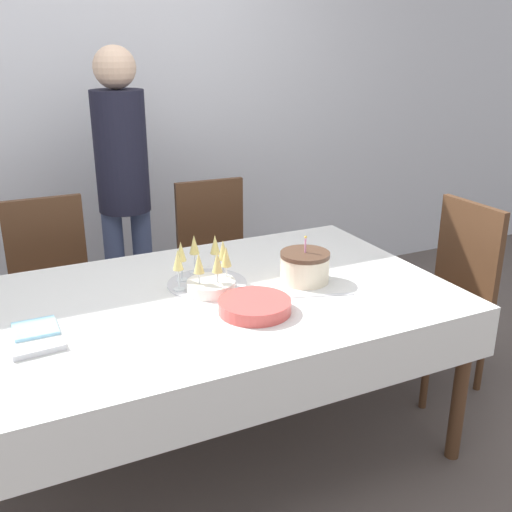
{
  "coord_description": "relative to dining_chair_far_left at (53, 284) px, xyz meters",
  "views": [
    {
      "loc": [
        -0.75,
        -2.08,
        1.7
      ],
      "look_at": [
        0.28,
        0.04,
        0.84
      ],
      "focal_mm": 42.0,
      "sensor_mm": 36.0,
      "label": 1
    }
  ],
  "objects": [
    {
      "name": "wall_back",
      "position": [
        0.45,
        0.71,
        0.84
      ],
      "size": [
        8.0,
        0.05,
        2.7
      ],
      "color": "silver",
      "rests_on": "ground_plane"
    },
    {
      "name": "cake_knife",
      "position": [
        0.89,
        -1.12,
        0.21
      ],
      "size": [
        0.29,
        0.11,
        0.0
      ],
      "color": "silver",
      "rests_on": "dining_table"
    },
    {
      "name": "dining_chair_right_end",
      "position": [
        1.79,
        -0.92,
        0.0
      ],
      "size": [
        0.42,
        0.42,
        0.94
      ],
      "color": "#51331E",
      "rests_on": "ground_plane"
    },
    {
      "name": "birthday_cake",
      "position": [
        0.92,
        -0.96,
        0.27
      ],
      "size": [
        0.21,
        0.21,
        0.2
      ],
      "color": "beige",
      "rests_on": "dining_table"
    },
    {
      "name": "fork_pile",
      "position": [
        -0.18,
        -1.11,
        0.22
      ],
      "size": [
        0.17,
        0.07,
        0.02
      ],
      "color": "silver",
      "rests_on": "dining_table"
    },
    {
      "name": "dining_chair_far_left",
      "position": [
        0.0,
        0.0,
        0.0
      ],
      "size": [
        0.42,
        0.42,
        0.94
      ],
      "color": "#51331E",
      "rests_on": "ground_plane"
    },
    {
      "name": "champagne_tray",
      "position": [
        0.53,
        -0.8,
        0.3
      ],
      "size": [
        0.34,
        0.34,
        0.18
      ],
      "color": "silver",
      "rests_on": "dining_table"
    },
    {
      "name": "ground_plane",
      "position": [
        0.45,
        -0.92,
        -0.51
      ],
      "size": [
        12.0,
        12.0,
        0.0
      ],
      "primitive_type": "plane",
      "color": "#564C47"
    },
    {
      "name": "plate_stack_dessert",
      "position": [
        0.52,
        -0.89,
        0.23
      ],
      "size": [
        0.2,
        0.2,
        0.05
      ],
      "color": "silver",
      "rests_on": "dining_table"
    },
    {
      "name": "napkin_pile",
      "position": [
        -0.17,
        -0.93,
        0.21
      ],
      "size": [
        0.15,
        0.15,
        0.01
      ],
      "color": "#8CC6E0",
      "rests_on": "dining_table"
    },
    {
      "name": "plate_stack_main",
      "position": [
        0.6,
        -1.14,
        0.23
      ],
      "size": [
        0.28,
        0.28,
        0.05
      ],
      "color": "#CC4C47",
      "rests_on": "dining_table"
    },
    {
      "name": "person_standing",
      "position": [
        0.44,
        0.18,
        0.5
      ],
      "size": [
        0.28,
        0.28,
        1.67
      ],
      "color": "#3F4C72",
      "rests_on": "ground_plane"
    },
    {
      "name": "dining_chair_far_right",
      "position": [
        0.91,
        -0.0,
        0.0
      ],
      "size": [
        0.44,
        0.44,
        0.94
      ],
      "color": "#51331E",
      "rests_on": "ground_plane"
    },
    {
      "name": "dining_table",
      "position": [
        0.45,
        -0.92,
        0.11
      ],
      "size": [
        2.04,
        1.2,
        0.72
      ],
      "color": "white",
      "rests_on": "ground_plane"
    }
  ]
}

